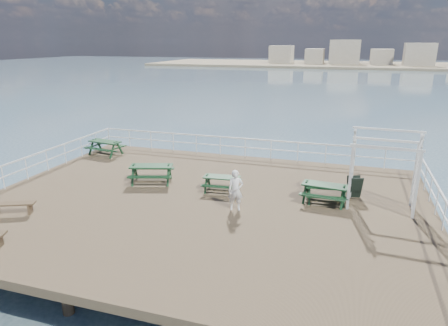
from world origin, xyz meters
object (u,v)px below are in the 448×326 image
Objects in this scene: picnic_table_d at (151,170)px; flat_bench_far at (13,206)px; picnic_table_c at (325,189)px; picnic_table_e at (326,190)px; trellis_arbor at (383,174)px; picnic_table_a at (105,145)px; picnic_table_b at (222,181)px; person at (236,190)px.

flat_bench_far is at bearing -141.87° from picnic_table_d.
flat_bench_far is at bearing -150.85° from picnic_table_c.
picnic_table_d is at bearing -174.32° from picnic_table_c.
trellis_arbor reaches higher than picnic_table_e.
picnic_table_a is 0.90× the size of picnic_table_d.
picnic_table_b is 3.44m from picnic_table_d.
picnic_table_a reaches higher than picnic_table_b.
picnic_table_e is at bearing -174.49° from trellis_arbor.
picnic_table_c is at bearing 9.91° from person.
picnic_table_d is at bearing 138.96° from person.
picnic_table_e is (0.06, 0.06, -0.06)m from picnic_table_c.
picnic_table_e is (7.85, 0.03, -0.10)m from picnic_table_d.
person is at bearing -21.16° from picnic_table_a.
flat_bench_far is 0.51× the size of trellis_arbor.
trellis_arbor reaches higher than flat_bench_far.
picnic_table_d is 7.85m from picnic_table_e.
trellis_arbor is (2.11, 0.13, 0.84)m from picnic_table_c.
flat_bench_far is at bearing -150.15° from picnic_table_b.
picnic_table_e is at bearing 10.28° from person.
picnic_table_d is 0.73× the size of trellis_arbor.
picnic_table_d is at bearing -27.65° from picnic_table_a.
picnic_table_b is (8.22, -3.59, -0.09)m from picnic_table_a.
picnic_table_c is 2.28m from trellis_arbor.
person is (1.11, -1.73, 0.31)m from picnic_table_b.
picnic_table_d is 1.45× the size of person.
picnic_table_b is 0.87× the size of picnic_table_c.
trellis_arbor is (9.90, 0.10, 0.80)m from picnic_table_d.
picnic_table_b is 4.35m from picnic_table_c.
picnic_table_d reaches higher than flat_bench_far.
picnic_table_d is 1.43× the size of flat_bench_far.
trellis_arbor is at bearing -16.67° from picnic_table_d.
picnic_table_e is 12.16m from flat_bench_far.
picnic_table_c reaches higher than picnic_table_e.
picnic_table_d is at bearing 172.78° from picnic_table_e.
picnic_table_a is at bearing 76.01° from flat_bench_far.
picnic_table_e is 0.56× the size of trellis_arbor.
person is (-3.23, -1.80, 0.24)m from picnic_table_c.
picnic_table_d is 4.91m from person.
person is (-3.29, -1.86, 0.29)m from picnic_table_e.
picnic_table_a is 10.75m from person.
picnic_table_a is 1.30× the size of person.
person is at bearing -39.14° from picnic_table_d.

